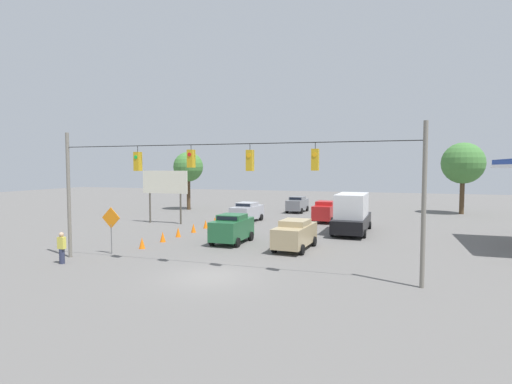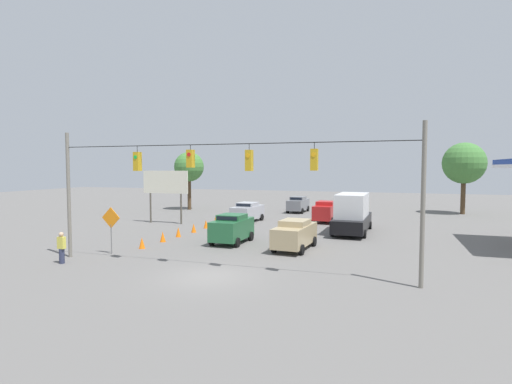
{
  "view_description": "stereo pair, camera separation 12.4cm",
  "coord_description": "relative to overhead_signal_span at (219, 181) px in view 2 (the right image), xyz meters",
  "views": [
    {
      "loc": [
        -7.99,
        17.16,
        5.23
      ],
      "look_at": [
        0.91,
        -9.88,
        3.47
      ],
      "focal_mm": 28.0,
      "sensor_mm": 36.0,
      "label": 1
    },
    {
      "loc": [
        -8.11,
        17.12,
        5.23
      ],
      "look_at": [
        0.91,
        -9.88,
        3.47
      ],
      "focal_mm": 28.0,
      "sensor_mm": 36.0,
      "label": 2
    }
  ],
  "objects": [
    {
      "name": "ground_plane",
      "position": [
        0.01,
        1.31,
        -4.55
      ],
      "size": [
        140.0,
        140.0,
        0.0
      ],
      "primitive_type": "plane",
      "color": "#605E5B"
    },
    {
      "name": "overhead_signal_span",
      "position": [
        0.0,
        0.0,
        0.0
      ],
      "size": [
        19.23,
        0.38,
        7.22
      ],
      "color": "slate",
      "rests_on": "ground_plane"
    },
    {
      "name": "box_truck_black_oncoming_far",
      "position": [
        -5.36,
        -14.03,
        -3.0
      ],
      "size": [
        2.81,
        7.35,
        3.15
      ],
      "color": "black",
      "rests_on": "ground_plane"
    },
    {
      "name": "sedan_grey_withflow_deep",
      "position": [
        1.96,
        -27.19,
        -3.59
      ],
      "size": [
        2.08,
        4.29,
        1.83
      ],
      "color": "slate",
      "rests_on": "ground_plane"
    },
    {
      "name": "sedan_silver_withflow_far",
      "position": [
        4.8,
        -17.57,
        -3.57
      ],
      "size": [
        2.33,
        4.34,
        1.87
      ],
      "color": "#A8AAB2",
      "rests_on": "ground_plane"
    },
    {
      "name": "sedan_green_withflow_mid",
      "position": [
        2.15,
        -7.0,
        -3.51
      ],
      "size": [
        2.12,
        3.99,
        2.0
      ],
      "color": "#236038",
      "rests_on": "ground_plane"
    },
    {
      "name": "sedan_red_oncoming_deep",
      "position": [
        -2.4,
        -19.78,
        -3.51
      ],
      "size": [
        2.19,
        4.18,
        2.0
      ],
      "color": "red",
      "rests_on": "ground_plane"
    },
    {
      "name": "sedan_tan_crossing_near",
      "position": [
        -2.45,
        -6.29,
        -3.56
      ],
      "size": [
        2.25,
        4.61,
        1.9
      ],
      "color": "tan",
      "rests_on": "ground_plane"
    },
    {
      "name": "traffic_cone_nearest",
      "position": [
        6.96,
        -3.39,
        -4.18
      ],
      "size": [
        0.4,
        0.4,
        0.73
      ],
      "primitive_type": "cone",
      "color": "orange",
      "rests_on": "ground_plane"
    },
    {
      "name": "traffic_cone_second",
      "position": [
        6.92,
        -5.82,
        -4.18
      ],
      "size": [
        0.4,
        0.4,
        0.73
      ],
      "primitive_type": "cone",
      "color": "orange",
      "rests_on": "ground_plane"
    },
    {
      "name": "traffic_cone_third",
      "position": [
        6.89,
        -7.95,
        -4.18
      ],
      "size": [
        0.4,
        0.4,
        0.73
      ],
      "primitive_type": "cone",
      "color": "orange",
      "rests_on": "ground_plane"
    },
    {
      "name": "traffic_cone_fourth",
      "position": [
        6.76,
        -10.18,
        -4.18
      ],
      "size": [
        0.4,
        0.4,
        0.73
      ],
      "primitive_type": "cone",
      "color": "orange",
      "rests_on": "ground_plane"
    },
    {
      "name": "traffic_cone_fifth",
      "position": [
        6.78,
        -12.49,
        -4.18
      ],
      "size": [
        0.4,
        0.4,
        0.73
      ],
      "primitive_type": "cone",
      "color": "orange",
      "rests_on": "ground_plane"
    },
    {
      "name": "traffic_cone_farthest",
      "position": [
        6.89,
        -14.7,
        -4.18
      ],
      "size": [
        0.4,
        0.4,
        0.73
      ],
      "primitive_type": "cone",
      "color": "orange",
      "rests_on": "ground_plane"
    },
    {
      "name": "roadside_billboard",
      "position": [
        11.71,
        -14.13,
        -0.94
      ],
      "size": [
        4.65,
        0.16,
        4.93
      ],
      "color": "#4C473D",
      "rests_on": "ground_plane"
    },
    {
      "name": "work_zone_sign",
      "position": [
        7.77,
        -1.44,
        -2.56
      ],
      "size": [
        1.27,
        0.06,
        2.84
      ],
      "color": "slate",
      "rests_on": "ground_plane"
    },
    {
      "name": "pedestrian",
      "position": [
        8.74,
        1.43,
        -3.68
      ],
      "size": [
        0.4,
        0.28,
        1.72
      ],
      "color": "#2D334C",
      "rests_on": "ground_plane"
    },
    {
      "name": "tree_horizon_left",
      "position": [
        -15.99,
        -31.14,
        1.13
      ],
      "size": [
        4.6,
        4.6,
        8.01
      ],
      "color": "#4C3823",
      "rests_on": "ground_plane"
    },
    {
      "name": "tree_horizon_right",
      "position": [
        15.41,
        -25.78,
        0.71
      ],
      "size": [
        3.65,
        3.65,
        7.13
      ],
      "color": "#4C3823",
      "rests_on": "ground_plane"
    }
  ]
}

